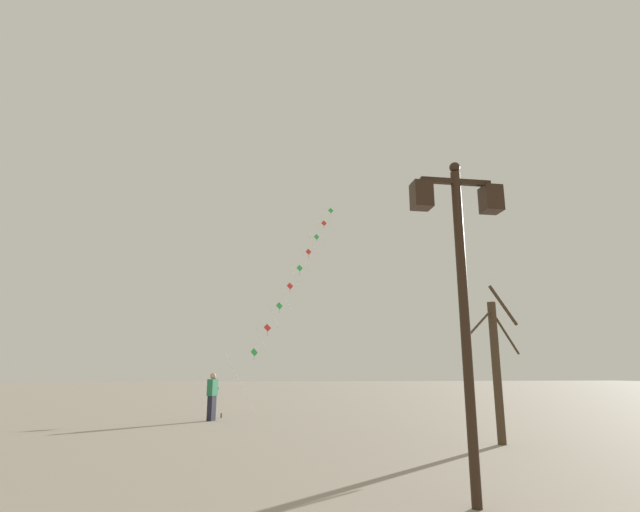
{
  "coord_description": "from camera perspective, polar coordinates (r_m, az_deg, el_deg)",
  "views": [
    {
      "loc": [
        -0.42,
        -0.48,
        1.73
      ],
      "look_at": [
        2.11,
        15.58,
        5.54
      ],
      "focal_mm": 27.92,
      "sensor_mm": 36.0,
      "label": 1
    }
  ],
  "objects": [
    {
      "name": "bare_tree",
      "position": [
        13.68,
        19.61,
        -11.61
      ],
      "size": [
        2.16,
        1.4,
        3.96
      ],
      "color": "#423323",
      "rests_on": "ground_plane"
    },
    {
      "name": "kite_train",
      "position": [
        26.31,
        -3.12,
        -2.86
      ],
      "size": [
        6.32,
        9.73,
        12.15
      ],
      "color": "brown",
      "rests_on": "ground_plane"
    },
    {
      "name": "twin_lantern_lamp_post",
      "position": [
        7.48,
        15.82,
        -0.2
      ],
      "size": [
        1.38,
        0.28,
        4.83
      ],
      "color": "black",
      "rests_on": "ground_plane"
    },
    {
      "name": "ground_plane",
      "position": [
        20.55,
        -8.13,
        -17.89
      ],
      "size": [
        160.0,
        160.0,
        0.0
      ],
      "primitive_type": "plane",
      "color": "gray"
    },
    {
      "name": "kite_flyer",
      "position": [
        19.48,
        -12.24,
        -15.33
      ],
      "size": [
        0.44,
        0.61,
        1.71
      ],
      "rotation": [
        0.0,
        0.0,
        1.05
      ],
      "color": "#1E1E2D",
      "rests_on": "ground_plane"
    }
  ]
}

